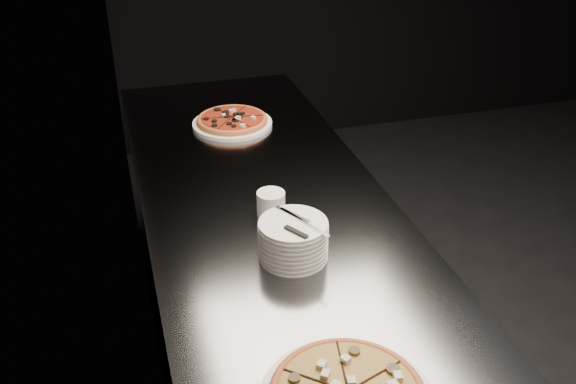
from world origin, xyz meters
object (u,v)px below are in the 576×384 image
object	(u,v)px
pizza_tomato	(232,121)
plate_stack	(293,240)
ramekin	(271,203)
counter	(280,345)
cutlery	(297,224)

from	to	relation	value
pizza_tomato	plate_stack	size ratio (longest dim) A/B	1.68
plate_stack	ramekin	world-z (taller)	plate_stack
counter	pizza_tomato	bearing A→B (deg)	88.77
cutlery	ramekin	distance (m)	0.25
counter	cutlery	world-z (taller)	cutlery
plate_stack	ramekin	xyz separation A→B (m)	(-0.00, 0.22, -0.02)
counter	ramekin	world-z (taller)	ramekin
counter	pizza_tomato	size ratio (longest dim) A/B	8.09
counter	plate_stack	xyz separation A→B (m)	(-0.01, -0.16, 0.51)
pizza_tomato	cutlery	world-z (taller)	cutlery
pizza_tomato	cutlery	distance (m)	0.90
pizza_tomato	cutlery	size ratio (longest dim) A/B	1.61
pizza_tomato	cutlery	xyz separation A→B (m)	(-0.02, -0.90, 0.09)
pizza_tomato	counter	bearing A→B (deg)	-91.23
pizza_tomato	plate_stack	bearing A→B (deg)	-91.48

